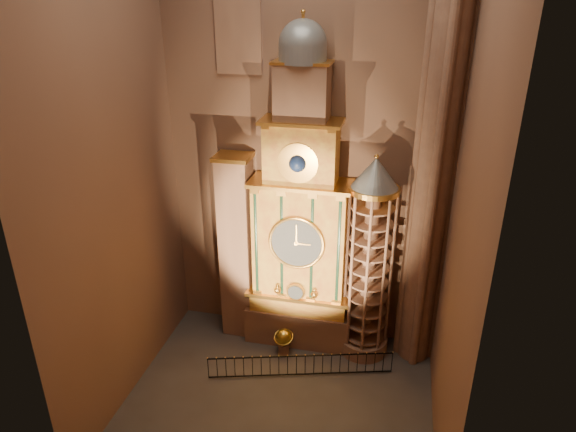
% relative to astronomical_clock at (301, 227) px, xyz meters
% --- Properties ---
extents(floor, '(14.00, 14.00, 0.00)m').
position_rel_astronomical_clock_xyz_m(floor, '(0.00, -4.96, -6.68)').
color(floor, '#383330').
rests_on(floor, ground).
extents(wall_back, '(22.00, 0.00, 22.00)m').
position_rel_astronomical_clock_xyz_m(wall_back, '(0.00, 1.04, 4.32)').
color(wall_back, brown).
rests_on(wall_back, floor).
extents(wall_left, '(0.00, 22.00, 22.00)m').
position_rel_astronomical_clock_xyz_m(wall_left, '(-7.00, -4.96, 4.32)').
color(wall_left, brown).
rests_on(wall_left, floor).
extents(wall_right, '(0.00, 22.00, 22.00)m').
position_rel_astronomical_clock_xyz_m(wall_right, '(7.00, -4.96, 4.32)').
color(wall_right, brown).
rests_on(wall_right, floor).
extents(astronomical_clock, '(5.60, 2.41, 16.70)m').
position_rel_astronomical_clock_xyz_m(astronomical_clock, '(0.00, 0.00, 0.00)').
color(astronomical_clock, '#8C634C').
rests_on(astronomical_clock, floor).
extents(portrait_tower, '(1.80, 1.60, 10.20)m').
position_rel_astronomical_clock_xyz_m(portrait_tower, '(-3.40, 0.02, -1.53)').
color(portrait_tower, '#8C634C').
rests_on(portrait_tower, floor).
extents(stair_turret, '(2.50, 2.50, 10.80)m').
position_rel_astronomical_clock_xyz_m(stair_turret, '(3.50, -0.26, -1.41)').
color(stair_turret, '#8C634C').
rests_on(stair_turret, floor).
extents(gothic_pier, '(2.04, 2.04, 22.00)m').
position_rel_astronomical_clock_xyz_m(gothic_pier, '(6.10, 0.04, 4.32)').
color(gothic_pier, '#8C634C').
rests_on(gothic_pier, floor).
extents(stained_glass_window, '(2.20, 0.14, 5.20)m').
position_rel_astronomical_clock_xyz_m(stained_glass_window, '(-3.20, 0.95, 9.82)').
color(stained_glass_window, '#381C7E').
rests_on(stained_glass_window, wall_back).
extents(celestial_globe, '(1.20, 1.15, 1.48)m').
position_rel_astronomical_clock_xyz_m(celestial_globe, '(-0.53, -1.56, -5.79)').
color(celestial_globe, '#8C634C').
rests_on(celestial_globe, floor).
extents(iron_railing, '(8.73, 2.49, 1.19)m').
position_rel_astronomical_clock_xyz_m(iron_railing, '(0.69, -3.03, -6.03)').
color(iron_railing, black).
rests_on(iron_railing, floor).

